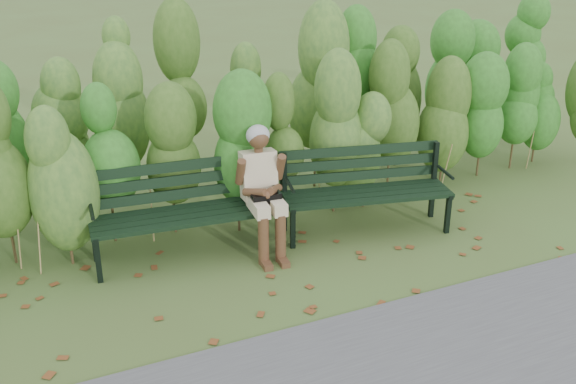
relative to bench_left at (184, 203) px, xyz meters
name	(u,v)px	position (x,y,z in m)	size (l,w,h in m)	color
ground	(302,269)	(0.99, -0.87, -0.59)	(80.00, 80.00, 0.00)	#495728
hedge_band	(236,110)	(0.99, 0.99, 0.67)	(11.04, 1.67, 2.42)	#47381E
leaf_litter	(318,272)	(1.11, -1.00, -0.59)	(5.77, 2.22, 0.01)	brown
bench_left	(184,203)	(0.00, 0.00, 0.00)	(2.06, 0.83, 1.00)	black
bench_right	(364,183)	(2.08, -0.26, -0.02)	(2.02, 1.03, 0.96)	black
seated_woman	(262,183)	(0.80, -0.28, 0.21)	(0.55, 0.81, 1.40)	#C6AC97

